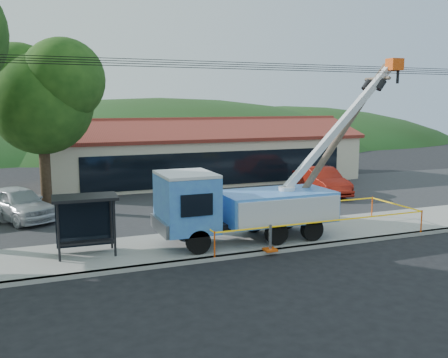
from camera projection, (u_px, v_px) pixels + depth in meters
name	position (u px, v px, depth m)	size (l,w,h in m)	color
ground	(283.00, 273.00, 16.92)	(120.00, 120.00, 0.00)	black
curb	(257.00, 253.00, 18.84)	(60.00, 0.25, 0.15)	gray
sidewalk	(237.00, 241.00, 20.58)	(60.00, 4.00, 0.15)	gray
parking_lot	(180.00, 205.00, 27.92)	(60.00, 12.00, 0.10)	#28282B
strip_mall	(201.00, 156.00, 36.44)	(22.50, 8.53, 4.67)	beige
tree_lot	(41.00, 93.00, 25.33)	(6.30, 5.60, 8.94)	#332316
hill_center	(160.00, 143.00, 71.06)	(89.60, 64.00, 32.00)	#1F3814
hill_east	(284.00, 139.00, 78.42)	(72.80, 52.00, 26.00)	#1F3814
utility_truck	(242.00, 203.00, 20.11)	(10.93, 3.92, 7.46)	black
leaning_pole	(337.00, 139.00, 21.79)	(5.67, 1.65, 7.38)	#4D3E32
bus_shelter	(85.00, 211.00, 18.35)	(2.36, 1.53, 2.22)	black
caution_tape	(306.00, 217.00, 21.27)	(9.63, 3.37, 0.97)	#EE4F0C
car_silver	(19.00, 222.00, 24.10)	(1.94, 4.82, 1.64)	silver
car_red	(321.00, 196.00, 30.86)	(1.77, 5.06, 1.67)	maroon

